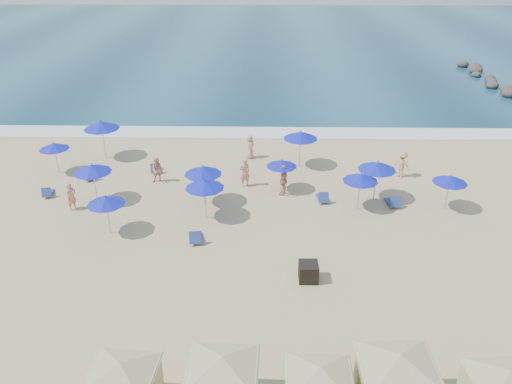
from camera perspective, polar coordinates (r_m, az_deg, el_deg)
ground at (r=24.47m, az=-1.42°, el=-6.09°), size 160.00×160.00×0.00m
ocean at (r=76.61m, az=0.33°, el=17.13°), size 160.00×80.00×0.06m
surf_line at (r=38.35m, az=-0.48°, el=6.78°), size 160.00×2.50×0.08m
trash_bin at (r=22.08m, az=6.01°, el=-9.06°), size 0.85×0.85×0.84m
cabana_0 at (r=16.51m, az=-14.98°, el=-20.41°), size 4.09×4.09×2.57m
cabana_1 at (r=16.07m, az=-3.80°, el=-20.51°), size 4.32×4.32×2.71m
cabana_3 at (r=16.47m, az=15.78°, el=-19.81°), size 4.58×4.58×2.87m
umbrella_0 at (r=33.49m, az=-22.10°, el=4.89°), size 1.85×1.85×2.11m
umbrella_1 at (r=28.83m, az=-18.20°, el=2.58°), size 2.10×2.10×2.39m
umbrella_2 at (r=34.68m, az=-17.27°, el=7.32°), size 2.37×2.37×2.70m
umbrella_3 at (r=25.58m, az=-16.80°, el=-0.92°), size 1.90×1.90×2.16m
umbrella_4 at (r=27.35m, az=-6.08°, el=2.48°), size 2.08×2.08×2.37m
umbrella_5 at (r=25.87m, az=-5.90°, el=0.91°), size 2.06×2.06×2.34m
umbrella_6 at (r=28.80m, az=2.95°, el=3.30°), size 1.80×1.80×2.04m
umbrella_7 at (r=27.29m, az=11.87°, el=1.62°), size 1.93×1.93×2.20m
umbrella_8 at (r=31.98m, az=5.12°, el=6.50°), size 2.20×2.20×2.51m
umbrella_9 at (r=28.41m, az=13.69°, el=2.91°), size 2.14×2.14×2.43m
umbrella_10 at (r=28.64m, az=21.32°, el=1.36°), size 1.87×1.87×2.12m
beach_chair_0 at (r=31.28m, az=-22.72°, el=-0.03°), size 0.80×1.27×0.65m
beach_chair_1 at (r=32.55m, az=-18.58°, el=1.85°), size 1.12×1.50×0.76m
beach_chair_2 at (r=32.47m, az=-11.44°, el=2.67°), size 0.81×1.36×0.70m
beach_chair_3 at (r=24.81m, az=-6.94°, el=-5.09°), size 0.77×1.39×0.73m
beach_chair_4 at (r=28.51m, az=7.61°, el=-0.60°), size 0.63×1.31×0.71m
beach_chair_5 at (r=28.83m, az=15.42°, el=-1.05°), size 0.69×1.37×0.73m
beachgoer_0 at (r=28.95m, az=-20.36°, el=-0.47°), size 0.64×0.70×1.61m
beachgoer_1 at (r=30.81m, az=-11.15°, el=2.46°), size 0.85×0.71×1.59m
beachgoer_2 at (r=28.73m, az=3.17°, el=1.38°), size 0.75×1.18×1.87m
beachgoer_3 at (r=32.24m, az=16.35°, el=3.04°), size 1.21×1.15×1.65m
beachgoer_4 at (r=33.68m, az=-0.70°, el=5.20°), size 0.80×0.93×1.62m
beachgoer_5 at (r=29.72m, az=-1.32°, el=2.27°), size 0.77×0.66×1.80m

